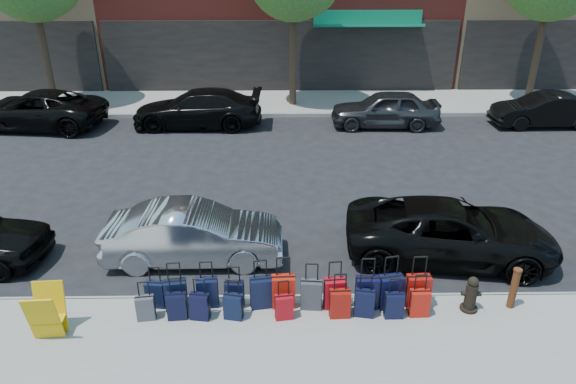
{
  "coord_description": "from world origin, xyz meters",
  "views": [
    {
      "loc": [
        -0.04,
        -12.78,
        6.35
      ],
      "look_at": [
        0.13,
        -1.5,
        1.01
      ],
      "focal_mm": 32.0,
      "sensor_mm": 36.0,
      "label": 1
    }
  ],
  "objects_px": {
    "car_near_1": "(194,234)",
    "car_far_3": "(544,110)",
    "display_rack": "(47,313)",
    "car_near_2": "(451,231)",
    "fire_hydrant": "(471,295)",
    "bollard": "(514,288)",
    "suitcase_front_5": "(284,291)",
    "car_far_2": "(385,109)",
    "car_far_0": "(36,110)",
    "car_far_1": "(197,109)"
  },
  "relations": [
    {
      "from": "suitcase_front_5",
      "to": "car_near_1",
      "type": "bearing_deg",
      "value": 133.62
    },
    {
      "from": "fire_hydrant",
      "to": "car_far_2",
      "type": "height_order",
      "value": "car_far_2"
    },
    {
      "from": "fire_hydrant",
      "to": "car_far_2",
      "type": "bearing_deg",
      "value": 90.88
    },
    {
      "from": "fire_hydrant",
      "to": "bollard",
      "type": "relative_size",
      "value": 0.85
    },
    {
      "from": "bollard",
      "to": "car_near_1",
      "type": "bearing_deg",
      "value": 162.46
    },
    {
      "from": "car_near_2",
      "to": "bollard",
      "type": "bearing_deg",
      "value": -156.49
    },
    {
      "from": "suitcase_front_5",
      "to": "car_far_0",
      "type": "height_order",
      "value": "car_far_0"
    },
    {
      "from": "display_rack",
      "to": "car_near_1",
      "type": "height_order",
      "value": "car_near_1"
    },
    {
      "from": "display_rack",
      "to": "car_near_2",
      "type": "distance_m",
      "value": 8.34
    },
    {
      "from": "display_rack",
      "to": "car_far_1",
      "type": "bearing_deg",
      "value": 82.62
    },
    {
      "from": "car_near_2",
      "to": "display_rack",
      "type": "bearing_deg",
      "value": 116.4
    },
    {
      "from": "fire_hydrant",
      "to": "car_near_1",
      "type": "bearing_deg",
      "value": 162.9
    },
    {
      "from": "car_far_3",
      "to": "car_near_1",
      "type": "bearing_deg",
      "value": -53.16
    },
    {
      "from": "car_near_1",
      "to": "car_far_3",
      "type": "relative_size",
      "value": 0.98
    },
    {
      "from": "suitcase_front_5",
      "to": "car_near_2",
      "type": "bearing_deg",
      "value": 24.93
    },
    {
      "from": "fire_hydrant",
      "to": "car_near_2",
      "type": "bearing_deg",
      "value": 87.21
    },
    {
      "from": "car_far_2",
      "to": "fire_hydrant",
      "type": "bearing_deg",
      "value": -0.68
    },
    {
      "from": "suitcase_front_5",
      "to": "car_far_1",
      "type": "xyz_separation_m",
      "value": [
        -3.29,
        11.57,
        0.25
      ]
    },
    {
      "from": "car_far_2",
      "to": "car_far_0",
      "type": "bearing_deg",
      "value": -88.23
    },
    {
      "from": "bollard",
      "to": "display_rack",
      "type": "distance_m",
      "value": 8.5
    },
    {
      "from": "car_far_2",
      "to": "car_far_3",
      "type": "xyz_separation_m",
      "value": [
        6.26,
        -0.06,
        -0.06
      ]
    },
    {
      "from": "car_far_1",
      "to": "car_far_3",
      "type": "bearing_deg",
      "value": 90.3
    },
    {
      "from": "car_near_1",
      "to": "car_far_1",
      "type": "height_order",
      "value": "car_far_1"
    },
    {
      "from": "car_far_1",
      "to": "display_rack",
      "type": "bearing_deg",
      "value": -2.85
    },
    {
      "from": "car_far_0",
      "to": "car_far_3",
      "type": "height_order",
      "value": "car_far_0"
    },
    {
      "from": "display_rack",
      "to": "car_far_3",
      "type": "relative_size",
      "value": 0.24
    },
    {
      "from": "suitcase_front_5",
      "to": "bollard",
      "type": "height_order",
      "value": "suitcase_front_5"
    },
    {
      "from": "suitcase_front_5",
      "to": "car_near_2",
      "type": "relative_size",
      "value": 0.23
    },
    {
      "from": "bollard",
      "to": "car_far_2",
      "type": "distance_m",
      "value": 11.56
    },
    {
      "from": "suitcase_front_5",
      "to": "car_far_1",
      "type": "bearing_deg",
      "value": 103.36
    },
    {
      "from": "bollard",
      "to": "car_near_2",
      "type": "xyz_separation_m",
      "value": [
        -0.59,
        2.05,
        0.06
      ]
    },
    {
      "from": "car_far_1",
      "to": "car_far_0",
      "type": "bearing_deg",
      "value": -88.25
    },
    {
      "from": "car_far_2",
      "to": "car_near_1",
      "type": "bearing_deg",
      "value": -30.3
    },
    {
      "from": "car_near_1",
      "to": "car_far_3",
      "type": "height_order",
      "value": "car_far_3"
    },
    {
      "from": "display_rack",
      "to": "car_far_0",
      "type": "xyz_separation_m",
      "value": [
        -5.4,
        12.26,
        0.1
      ]
    },
    {
      "from": "car_near_1",
      "to": "car_far_0",
      "type": "relative_size",
      "value": 0.75
    },
    {
      "from": "fire_hydrant",
      "to": "bollard",
      "type": "xyz_separation_m",
      "value": [
        0.82,
        0.07,
        0.1
      ]
    },
    {
      "from": "car_far_1",
      "to": "car_far_2",
      "type": "distance_m",
      "value": 7.35
    },
    {
      "from": "car_near_2",
      "to": "car_far_1",
      "type": "bearing_deg",
      "value": 43.64
    },
    {
      "from": "car_near_1",
      "to": "car_far_2",
      "type": "height_order",
      "value": "car_far_2"
    },
    {
      "from": "suitcase_front_5",
      "to": "car_far_3",
      "type": "height_order",
      "value": "car_far_3"
    },
    {
      "from": "bollard",
      "to": "car_near_1",
      "type": "xyz_separation_m",
      "value": [
        -6.32,
        2.0,
        0.06
      ]
    },
    {
      "from": "fire_hydrant",
      "to": "car_near_1",
      "type": "xyz_separation_m",
      "value": [
        -5.49,
        2.07,
        0.16
      ]
    },
    {
      "from": "fire_hydrant",
      "to": "car_far_2",
      "type": "xyz_separation_m",
      "value": [
        0.54,
        11.63,
        0.23
      ]
    },
    {
      "from": "car_far_1",
      "to": "car_near_2",
      "type": "bearing_deg",
      "value": 37.26
    },
    {
      "from": "car_near_1",
      "to": "car_far_2",
      "type": "bearing_deg",
      "value": -33.26
    },
    {
      "from": "fire_hydrant",
      "to": "car_far_1",
      "type": "xyz_separation_m",
      "value": [
        -6.81,
        11.75,
        0.24
      ]
    },
    {
      "from": "fire_hydrant",
      "to": "car_near_2",
      "type": "relative_size",
      "value": 0.16
    },
    {
      "from": "fire_hydrant",
      "to": "bollard",
      "type": "height_order",
      "value": "bollard"
    },
    {
      "from": "car_far_3",
      "to": "car_far_1",
      "type": "bearing_deg",
      "value": -91.61
    }
  ]
}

